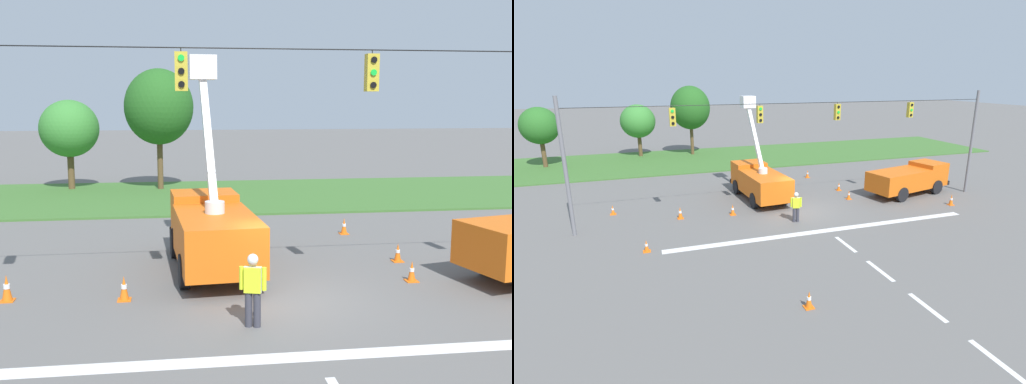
# 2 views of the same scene
# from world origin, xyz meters

# --- Properties ---
(ground_plane) EXTENTS (200.00, 200.00, 0.00)m
(ground_plane) POSITION_xyz_m (0.00, 0.00, 0.00)
(ground_plane) COLOR #605E5B
(grass_verge) EXTENTS (56.00, 12.00, 0.10)m
(grass_verge) POSITION_xyz_m (0.00, 18.00, 0.05)
(grass_verge) COLOR #3D6B2D
(grass_verge) RESTS_ON ground
(lane_markings) EXTENTS (17.60, 15.25, 0.01)m
(lane_markings) POSITION_xyz_m (0.00, -5.19, 0.00)
(lane_markings) COLOR silver
(lane_markings) RESTS_ON ground
(signal_gantry) EXTENTS (26.20, 0.33, 7.20)m
(signal_gantry) POSITION_xyz_m (-0.04, -0.00, 4.58)
(signal_gantry) COLOR slate
(signal_gantry) RESTS_ON ground
(tree_far_west) EXTENTS (3.30, 3.23, 5.53)m
(tree_far_west) POSITION_xyz_m (-17.53, 18.76, 3.85)
(tree_far_west) COLOR brown
(tree_far_west) RESTS_ON ground
(tree_west) EXTENTS (3.49, 3.49, 5.40)m
(tree_west) POSITION_xyz_m (-9.07, 21.53, 3.69)
(tree_west) COLOR brown
(tree_west) RESTS_ON ground
(tree_centre) EXTENTS (4.07, 4.19, 7.23)m
(tree_centre) POSITION_xyz_m (-3.76, 20.81, 4.98)
(tree_centre) COLOR brown
(tree_centre) RESTS_ON ground
(utility_truck_bucket_lift) EXTENTS (2.72, 6.40, 6.81)m
(utility_truck_bucket_lift) POSITION_xyz_m (-1.77, 3.22, 1.39)
(utility_truck_bucket_lift) COLOR orange
(utility_truck_bucket_lift) RESTS_ON ground
(utility_truck_support_near) EXTENTS (6.63, 3.57, 2.12)m
(utility_truck_support_near) POSITION_xyz_m (8.64, 0.83, 1.17)
(utility_truck_support_near) COLOR orange
(utility_truck_support_near) RESTS_ON ground
(road_worker) EXTENTS (0.63, 0.34, 1.77)m
(road_worker) POSITION_xyz_m (-1.13, -1.87, 1.00)
(road_worker) COLOR #383842
(road_worker) RESTS_ON ground
(traffic_cone_foreground_left) EXTENTS (0.36, 0.36, 0.65)m
(traffic_cone_foreground_left) POSITION_xyz_m (3.81, 7.60, 0.31)
(traffic_cone_foreground_left) COLOR orange
(traffic_cone_foreground_left) RESTS_ON ground
(traffic_cone_foreground_right) EXTENTS (0.36, 0.36, 0.59)m
(traffic_cone_foreground_right) POSITION_xyz_m (-11.19, 2.90, 0.28)
(traffic_cone_foreground_right) COLOR orange
(traffic_cone_foreground_right) RESTS_ON ground
(traffic_cone_mid_left) EXTENTS (0.36, 0.36, 0.62)m
(traffic_cone_mid_left) POSITION_xyz_m (4.41, 3.27, 0.30)
(traffic_cone_mid_left) COLOR orange
(traffic_cone_mid_left) RESTS_ON ground
(traffic_cone_mid_right) EXTENTS (0.36, 0.36, 0.62)m
(traffic_cone_mid_right) POSITION_xyz_m (4.01, 1.08, 0.30)
(traffic_cone_mid_right) COLOR orange
(traffic_cone_mid_right) RESTS_ON ground
(traffic_cone_near_bucket) EXTENTS (0.36, 0.36, 0.72)m
(traffic_cone_near_bucket) POSITION_xyz_m (-7.39, 0.82, 0.36)
(traffic_cone_near_bucket) COLOR orange
(traffic_cone_near_bucket) RESTS_ON ground
(traffic_cone_lane_edge_a) EXTENTS (0.36, 0.36, 0.67)m
(traffic_cone_lane_edge_a) POSITION_xyz_m (-4.30, 0.47, 0.33)
(traffic_cone_lane_edge_a) COLOR orange
(traffic_cone_lane_edge_a) RESTS_ON ground
(traffic_cone_lane_edge_b) EXTENTS (0.36, 0.36, 0.67)m
(traffic_cone_lane_edge_b) POSITION_xyz_m (-4.10, -10.33, 0.32)
(traffic_cone_lane_edge_b) COLOR orange
(traffic_cone_lane_edge_b) RESTS_ON ground
(traffic_cone_far_left) EXTENTS (0.36, 0.36, 0.72)m
(traffic_cone_far_left) POSITION_xyz_m (9.68, -2.24, 0.35)
(traffic_cone_far_left) COLOR orange
(traffic_cone_far_left) RESTS_ON ground
(traffic_cone_far_right) EXTENTS (0.36, 0.36, 0.60)m
(traffic_cone_far_right) POSITION_xyz_m (-9.47, -3.38, 0.28)
(traffic_cone_far_right) COLOR orange
(traffic_cone_far_right) RESTS_ON ground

